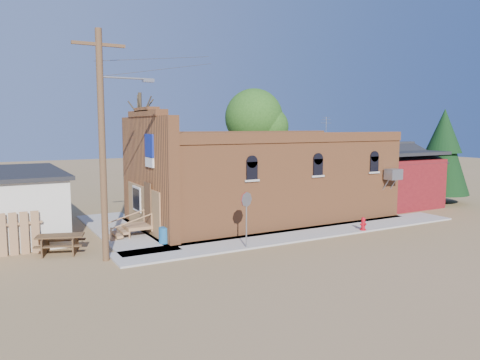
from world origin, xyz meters
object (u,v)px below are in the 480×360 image
fire_hydrant (363,224)px  picnic_table (60,241)px  brick_bar (260,178)px  stop_sign (246,205)px  trash_barrel (164,235)px  utility_pole (104,141)px

fire_hydrant → picnic_table: picnic_table is taller
brick_bar → picnic_table: brick_bar is taller
brick_bar → fire_hydrant: (2.75, -5.50, -1.93)m
picnic_table → stop_sign: bearing=-6.0°
fire_hydrant → picnic_table: bearing=155.2°
brick_bar → fire_hydrant: bearing=-63.4°
trash_barrel → picnic_table: (-4.30, 0.78, 0.07)m
fire_hydrant → stop_sign: size_ratio=0.27×
fire_hydrant → stop_sign: 7.00m
stop_sign → picnic_table: 7.99m
brick_bar → stop_sign: brick_bar is taller
fire_hydrant → stop_sign: (-6.83, 0.00, 1.54)m
trash_barrel → picnic_table: 4.37m
trash_barrel → picnic_table: bearing=169.8°
brick_bar → utility_pole: utility_pole is taller
picnic_table → trash_barrel: bearing=7.8°
utility_pole → brick_bar: bearing=23.7°
brick_bar → trash_barrel: 7.84m
brick_bar → picnic_table: 11.63m
utility_pole → stop_sign: utility_pole is taller
utility_pole → picnic_table: (-1.47, 2.00, -4.26)m
trash_barrel → stop_sign: bearing=-40.0°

